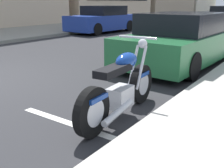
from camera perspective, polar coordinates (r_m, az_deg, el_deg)
The scene contains 5 objects.
sidewalk_far_curb at distance 18.97m, azimuth -5.26°, elevation 12.29°, with size 120.00×5.00×0.14m, color gray.
parking_stall_stripe at distance 3.67m, azimuth -6.73°, elevation -9.04°, with size 0.12×2.20×0.01m, color silver.
parked_motorcycle at distance 3.82m, azimuth 1.94°, elevation -0.93°, with size 2.03×0.62×1.12m.
parked_car_behind_motorcycle at distance 7.52m, azimuth 15.09°, elevation 9.00°, with size 4.74×2.02×1.34m.
car_opposite_curb at distance 15.21m, azimuth -2.05°, elevation 13.47°, with size 4.25×2.12×1.42m.
Camera 1 is at (-2.43, -5.67, 1.61)m, focal length 43.02 mm.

